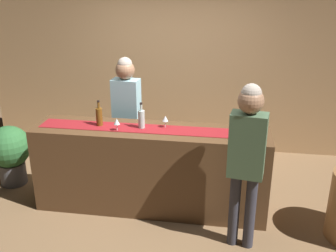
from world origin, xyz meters
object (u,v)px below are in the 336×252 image
customer_sipping (247,151)px  potted_plant_tall (10,151)px  wine_glass_near_customer (165,119)px  wine_bottle_clear (141,119)px  wine_bottle_amber (99,116)px  wine_glass_mid_counter (117,122)px  bartender (127,108)px

customer_sipping → potted_plant_tall: 3.17m
wine_glass_near_customer → wine_bottle_clear: bearing=-168.0°
wine_bottle_amber → customer_sipping: 1.75m
wine_bottle_clear → wine_glass_mid_counter: wine_bottle_clear is taller
wine_bottle_amber → wine_glass_mid_counter: 0.27m
wine_glass_mid_counter → customer_sipping: (1.40, -0.46, -0.04)m
customer_sipping → potted_plant_tall: size_ratio=2.13×
wine_bottle_amber → potted_plant_tall: size_ratio=0.37×
wine_bottle_amber → potted_plant_tall: wine_bottle_amber is taller
bartender → customer_sipping: bearing=147.4°
wine_bottle_amber → customer_sipping: customer_sipping is taller
wine_glass_mid_counter → bartender: bearing=95.7°
wine_bottle_clear → bartender: 0.65m
customer_sipping → potted_plant_tall: customer_sipping is taller
bartender → wine_bottle_clear: bearing=124.9°
wine_bottle_amber → bartender: bartender is taller
wine_glass_near_customer → wine_glass_mid_counter: (-0.51, -0.18, 0.00)m
wine_bottle_clear → potted_plant_tall: size_ratio=0.37×
wine_bottle_clear → wine_bottle_amber: size_ratio=1.00×
wine_glass_near_customer → potted_plant_tall: wine_glass_near_customer is taller
bartender → wine_glass_mid_counter: bearing=101.0°
wine_glass_near_customer → customer_sipping: 1.09m
wine_glass_mid_counter → bartender: 0.69m
customer_sipping → bartender: bearing=151.0°
wine_bottle_clear → customer_sipping: customer_sipping is taller
wine_bottle_clear → wine_glass_near_customer: bearing=12.0°
bartender → customer_sipping: customer_sipping is taller
wine_bottle_clear → bartender: bearing=119.6°
wine_glass_mid_counter → potted_plant_tall: size_ratio=0.18×
potted_plant_tall → customer_sipping: bearing=-15.8°
wine_glass_near_customer → wine_glass_mid_counter: size_ratio=1.00×
wine_glass_near_customer → potted_plant_tall: (-2.11, 0.21, -0.65)m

